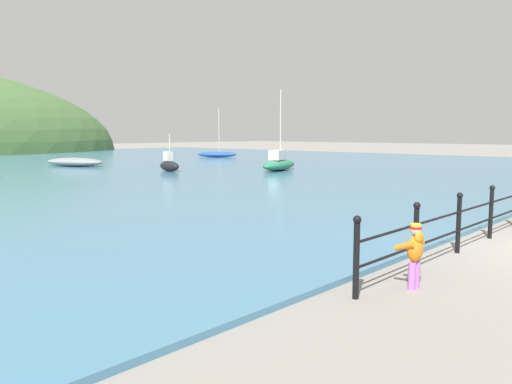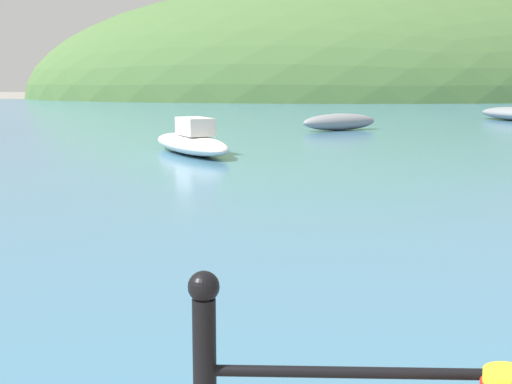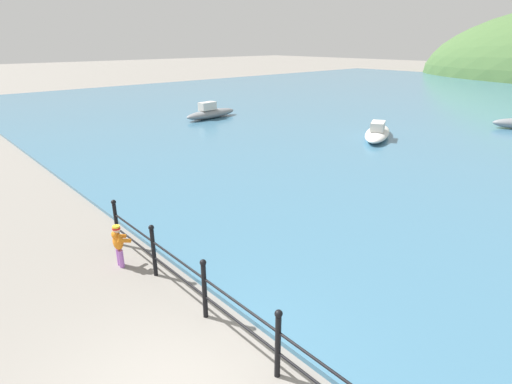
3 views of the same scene
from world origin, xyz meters
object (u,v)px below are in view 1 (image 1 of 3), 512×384
(boat_green_fishing, at_px, (169,165))
(boat_twin_mast, at_px, (75,162))
(boat_mid_harbor, at_px, (279,164))
(boat_white_sailboat, at_px, (217,154))
(child_in_coat, at_px, (415,250))

(boat_green_fishing, xyz_separation_m, boat_twin_mast, (-1.62, 8.43, -0.10))
(boat_mid_harbor, distance_m, boat_twin_mast, 14.37)
(boat_green_fishing, relative_size, boat_twin_mast, 0.47)
(boat_green_fishing, distance_m, boat_mid_harbor, 6.59)
(boat_green_fishing, height_order, boat_white_sailboat, boat_white_sailboat)
(child_in_coat, relative_size, boat_white_sailboat, 0.22)
(child_in_coat, distance_m, boat_green_fishing, 23.52)
(boat_green_fishing, xyz_separation_m, boat_white_sailboat, (13.70, 10.69, -0.10))
(boat_green_fishing, distance_m, boat_white_sailboat, 17.38)
(boat_green_fishing, bearing_deg, boat_mid_harbor, -41.15)
(boat_twin_mast, height_order, boat_white_sailboat, boat_white_sailboat)
(boat_white_sailboat, bearing_deg, boat_mid_harbor, -120.16)
(boat_mid_harbor, xyz_separation_m, boat_twin_mast, (-6.59, 12.77, -0.12))
(boat_green_fishing, height_order, boat_twin_mast, boat_green_fishing)
(boat_white_sailboat, bearing_deg, boat_twin_mast, -171.60)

